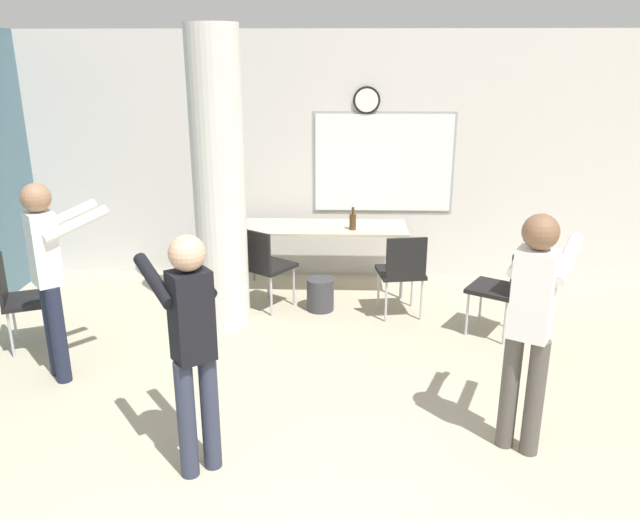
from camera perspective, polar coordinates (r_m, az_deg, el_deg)
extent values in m
cube|color=silver|center=(7.29, 0.48, 9.35)|extent=(8.00, 0.12, 2.80)
cylinder|color=black|center=(7.15, 4.29, 14.36)|extent=(0.30, 0.03, 0.30)
cylinder|color=white|center=(7.13, 4.29, 14.35)|extent=(0.26, 0.01, 0.25)
cube|color=#99999E|center=(7.25, 5.82, 8.81)|extent=(1.62, 0.01, 1.16)
cube|color=white|center=(7.24, 5.82, 8.79)|extent=(1.56, 0.02, 1.10)
cylinder|color=silver|center=(5.91, -9.23, 6.97)|extent=(0.48, 0.48, 2.80)
cube|color=beige|center=(6.87, 0.43, 3.00)|extent=(1.80, 0.64, 0.03)
cylinder|color=gray|center=(6.80, -6.73, -0.54)|extent=(0.04, 0.04, 0.71)
cylinder|color=gray|center=(6.76, 7.51, -0.69)|extent=(0.04, 0.04, 0.71)
cylinder|color=gray|center=(7.29, -6.14, 0.78)|extent=(0.04, 0.04, 0.71)
cylinder|color=gray|center=(7.25, 7.14, 0.64)|extent=(0.04, 0.04, 0.71)
cylinder|color=#4C3319|center=(6.72, 3.01, 3.51)|extent=(0.07, 0.07, 0.17)
cylinder|color=#4C3319|center=(6.69, 3.03, 4.54)|extent=(0.03, 0.03, 0.07)
cylinder|color=#38383D|center=(6.47, 0.02, -3.16)|extent=(0.28, 0.28, 0.34)
cube|color=black|center=(6.15, -24.95, -3.33)|extent=(0.58, 0.58, 0.04)
cube|color=black|center=(6.10, -27.13, -1.62)|extent=(0.18, 0.38, 0.40)
cylinder|color=#B7B7BC|center=(6.06, -23.04, -5.81)|extent=(0.02, 0.02, 0.43)
cylinder|color=#B7B7BC|center=(6.39, -22.98, -4.56)|extent=(0.02, 0.02, 0.43)
cylinder|color=#B7B7BC|center=(6.09, -26.43, -6.17)|extent=(0.02, 0.02, 0.43)
cylinder|color=#B7B7BC|center=(6.42, -26.19, -4.90)|extent=(0.02, 0.02, 0.43)
cube|color=black|center=(6.48, -4.68, -0.55)|extent=(0.61, 0.61, 0.04)
cube|color=black|center=(6.27, -5.97, 0.87)|extent=(0.34, 0.25, 0.40)
cylinder|color=#B7B7BC|center=(6.58, -2.41, -2.38)|extent=(0.02, 0.02, 0.43)
cylinder|color=#B7B7BC|center=(6.80, -4.76, -1.73)|extent=(0.02, 0.02, 0.43)
cylinder|color=#B7B7BC|center=(6.32, -4.48, -3.30)|extent=(0.02, 0.02, 0.43)
cylinder|color=#B7B7BC|center=(6.55, -6.85, -2.59)|extent=(0.02, 0.02, 0.43)
cube|color=black|center=(6.06, 15.67, -2.55)|extent=(0.61, 0.61, 0.04)
cube|color=black|center=(5.94, 17.71, -0.94)|extent=(0.23, 0.35, 0.40)
cylinder|color=#B7B7BC|center=(6.36, 14.48, -3.74)|extent=(0.02, 0.02, 0.43)
cylinder|color=#B7B7BC|center=(6.04, 13.31, -4.83)|extent=(0.02, 0.02, 0.43)
cylinder|color=#B7B7BC|center=(6.26, 17.58, -4.37)|extent=(0.02, 0.02, 0.43)
cylinder|color=#B7B7BC|center=(5.94, 16.55, -5.52)|extent=(0.02, 0.02, 0.43)
cube|color=black|center=(6.32, 7.36, -1.12)|extent=(0.50, 0.50, 0.04)
cube|color=black|center=(6.07, 7.90, 0.19)|extent=(0.40, 0.09, 0.40)
cylinder|color=#B7B7BC|center=(6.61, 8.43, -2.46)|extent=(0.02, 0.02, 0.43)
cylinder|color=#B7B7BC|center=(6.53, 5.37, -2.61)|extent=(0.02, 0.02, 0.43)
cylinder|color=#B7B7BC|center=(6.29, 9.26, -3.62)|extent=(0.02, 0.02, 0.43)
cylinder|color=#B7B7BC|center=(6.20, 6.05, -3.79)|extent=(0.02, 0.02, 0.43)
cylinder|color=#1E2338|center=(5.42, -22.80, -6.33)|extent=(0.12, 0.12, 0.82)
cylinder|color=#1E2338|center=(5.57, -23.27, -5.75)|extent=(0.12, 0.12, 0.82)
cube|color=white|center=(5.26, -23.98, 0.95)|extent=(0.30, 0.30, 0.58)
sphere|color=#997051|center=(5.17, -24.55, 5.21)|extent=(0.22, 0.22, 0.22)
cylinder|color=white|center=(5.15, -21.39, 3.10)|extent=(0.45, 0.40, 0.23)
cylinder|color=white|center=(5.40, -22.23, 3.66)|extent=(0.45, 0.40, 0.23)
cylinder|color=#514C47|center=(4.38, 19.02, -11.83)|extent=(0.12, 0.12, 0.83)
cylinder|color=#514C47|center=(4.41, 16.93, -11.39)|extent=(0.12, 0.12, 0.83)
cube|color=white|center=(4.10, 18.93, -3.01)|extent=(0.30, 0.28, 0.59)
sphere|color=brown|center=(3.98, 19.53, 2.43)|extent=(0.22, 0.22, 0.22)
cylinder|color=white|center=(4.24, 21.68, 0.07)|extent=(0.33, 0.49, 0.23)
cylinder|color=white|center=(4.29, 18.23, 0.66)|extent=(0.33, 0.49, 0.23)
cube|color=white|center=(4.50, 18.97, 1.46)|extent=(0.10, 0.13, 0.04)
cylinder|color=#2D3347|center=(4.10, -10.02, -13.54)|extent=(0.12, 0.12, 0.79)
cylinder|color=#2D3347|center=(4.05, -12.10, -14.12)|extent=(0.12, 0.12, 0.79)
cube|color=black|center=(3.76, -11.68, -5.04)|extent=(0.29, 0.28, 0.56)
sphere|color=tan|center=(3.63, -12.07, 0.61)|extent=(0.22, 0.22, 0.22)
cylinder|color=black|center=(3.93, -11.44, -1.11)|extent=(0.36, 0.45, 0.23)
cylinder|color=black|center=(3.85, -14.92, -1.81)|extent=(0.36, 0.45, 0.23)
cube|color=white|center=(4.05, -16.01, -0.87)|extent=(0.11, 0.13, 0.04)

